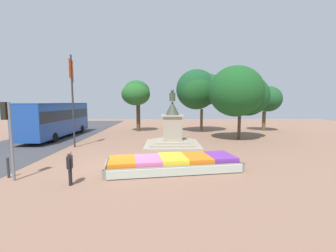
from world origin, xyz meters
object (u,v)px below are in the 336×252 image
banner_pole (73,97)px  pedestrian_with_handbag (70,166)px  city_bus (57,118)px  flower_planter (173,164)px  statue_monument (172,132)px  kerb_bollard_mid_a (8,167)px  traffic_light_near_crossing (8,126)px

banner_pole → pedestrian_with_handbag: banner_pole is taller
pedestrian_with_handbag → city_bus: bearing=117.1°
flower_planter → banner_pole: (-7.80, 6.20, 3.76)m
statue_monument → kerb_bollard_mid_a: (-8.22, -8.12, -0.59)m
traffic_light_near_crossing → flower_planter: bearing=12.0°
flower_planter → pedestrian_with_handbag: size_ratio=4.90×
flower_planter → statue_monument: 6.93m
city_bus → pedestrian_with_handbag: (6.96, -13.62, -1.16)m
statue_monument → traffic_light_near_crossing: size_ratio=1.29×
statue_monument → city_bus: (-11.79, 4.51, 0.92)m
kerb_bollard_mid_a → city_bus: bearing=105.8°
banner_pole → pedestrian_with_handbag: size_ratio=4.80×
flower_planter → city_bus: 16.35m
kerb_bollard_mid_a → statue_monument: bearing=44.6°
city_bus → pedestrian_with_handbag: size_ratio=7.09×
statue_monument → banner_pole: (-7.99, -0.69, 2.96)m
statue_monument → kerb_bollard_mid_a: 11.57m
flower_planter → city_bus: bearing=135.5°
flower_planter → kerb_bollard_mid_a: 8.13m
traffic_light_near_crossing → statue_monument: bearing=47.5°
traffic_light_near_crossing → kerb_bollard_mid_a: 2.11m
traffic_light_near_crossing → pedestrian_with_handbag: traffic_light_near_crossing is taller
statue_monument → city_bus: 12.65m
statue_monument → kerb_bollard_mid_a: size_ratio=4.61×
pedestrian_with_handbag → banner_pole: bearing=110.5°
flower_planter → banner_pole: 10.65m
flower_planter → pedestrian_with_handbag: bearing=-154.4°
traffic_light_near_crossing → banner_pole: (-0.18, 7.82, 1.52)m
flower_planter → banner_pole: bearing=141.5°
traffic_light_near_crossing → pedestrian_with_handbag: 3.48m
statue_monument → city_bus: bearing=159.1°
flower_planter → traffic_light_near_crossing: traffic_light_near_crossing is taller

